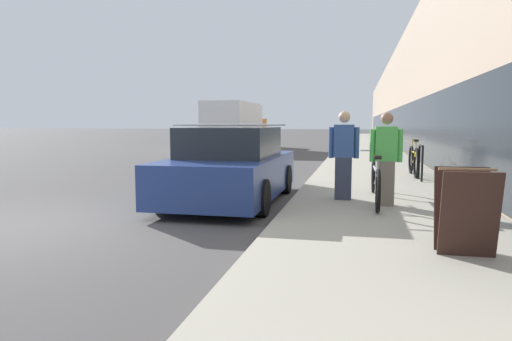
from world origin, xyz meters
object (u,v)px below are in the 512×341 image
Objects in this scene: tandem_bicycle at (375,181)px; person_rider at (386,159)px; cruiser_bike_nearest at (414,160)px; moving_truck at (236,126)px; bike_rack_hoop at (421,159)px; parked_sedan_curbside at (231,168)px; person_bystander at (344,155)px; sandwich_board_sign at (466,211)px.

tandem_bicycle is 0.56m from person_rider.
moving_truck is at bearing 122.72° from cruiser_bike_nearest.
parked_sedan_curbside is at bearing -140.51° from bike_rack_hoop.
person_bystander is (-0.69, 0.48, 0.02)m from person_rider.
bike_rack_hoop is 0.46× the size of cruiser_bike_nearest.
person_rider reaches higher than bike_rack_hoop.
bike_rack_hoop is (1.71, 3.19, -0.27)m from person_bystander.
bike_rack_hoop is (1.16, 3.31, 0.15)m from tandem_bicycle.
person_bystander is 2.10m from parked_sedan_curbside.
cruiser_bike_nearest reaches higher than bike_rack_hoop.
sandwich_board_sign is at bearing -67.29° from person_bystander.
bike_rack_hoop is 0.20× the size of parked_sedan_curbside.
person_rider is 0.98× the size of person_bystander.
moving_truck reaches higher than bike_rack_hoop.
cruiser_bike_nearest is 7.32m from sandwich_board_sign.
sandwich_board_sign is (-0.37, -6.38, -0.06)m from bike_rack_hoop.
parked_sedan_curbside reaches higher than tandem_bicycle.
moving_truck is at bearing 111.04° from person_bystander.
cruiser_bike_nearest is (1.11, 4.24, 0.03)m from tandem_bicycle.
person_bystander is 17.90m from moving_truck.
moving_truck is (-4.34, 16.65, 0.68)m from parked_sedan_curbside.
sandwich_board_sign is at bearing -93.36° from bike_rack_hoop.
moving_truck is (-7.76, 19.90, 0.74)m from sandwich_board_sign.
bike_rack_hoop is at bearing 70.66° from tandem_bicycle.
person_rider is 0.84m from person_bystander.
person_bystander is at bearing 112.71° from sandwich_board_sign.
person_bystander is at bearing 167.51° from tandem_bicycle.
person_bystander is 3.63m from bike_rack_hoop.
moving_truck is (-8.08, 12.58, 0.79)m from cruiser_bike_nearest.
parked_sedan_curbside is (-2.09, 0.06, -0.27)m from person_bystander.
parked_sedan_curbside is 0.57× the size of moving_truck.
parked_sedan_curbside is at bearing 169.05° from person_rider.
sandwich_board_sign is at bearing -68.69° from moving_truck.
person_rider is at bearing -101.87° from cruiser_bike_nearest.
cruiser_bike_nearest is 5.53m from parked_sedan_curbside.
person_bystander is at bearing -68.96° from moving_truck.
parked_sedan_curbside reaches higher than cruiser_bike_nearest.
person_bystander reaches higher than bike_rack_hoop.
bike_rack_hoop is at bearing 39.49° from parked_sedan_curbside.
person_bystander is at bearing -118.25° from bike_rack_hoop.
moving_truck is at bearing 104.61° from parked_sedan_curbside.
bike_rack_hoop is 0.12× the size of moving_truck.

